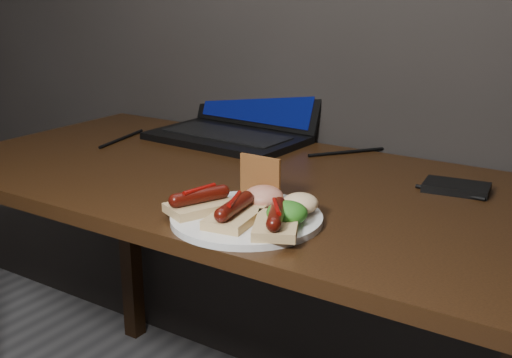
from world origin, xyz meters
name	(u,v)px	position (x,y,z in m)	size (l,w,h in m)	color
desk	(241,214)	(0.00, 1.38, 0.66)	(1.40, 0.70, 0.75)	#331D0C
laptop	(240,117)	(-0.20, 1.67, 0.81)	(0.41, 0.34, 0.25)	black
hard_drive	(456,187)	(0.42, 1.53, 0.76)	(0.13, 0.08, 0.02)	black
desk_cables	(277,158)	(0.00, 1.53, 0.75)	(0.96, 0.40, 0.01)	black
plate	(247,218)	(0.16, 1.16, 0.76)	(0.27, 0.27, 0.01)	silver
bread_sausage_left	(200,202)	(0.08, 1.13, 0.78)	(0.11, 0.13, 0.04)	#D9B67F
bread_sausage_center	(234,213)	(0.17, 1.12, 0.78)	(0.09, 0.12, 0.04)	#D9B67F
bread_sausage_right	(276,220)	(0.24, 1.13, 0.78)	(0.11, 0.13, 0.04)	#D9B67F
crispbread	(260,178)	(0.14, 1.24, 0.80)	(0.09, 0.01, 0.09)	#965529
salad_greens	(287,213)	(0.24, 1.16, 0.78)	(0.07, 0.07, 0.04)	#185410
salsa_mound	(264,197)	(0.17, 1.21, 0.78)	(0.07, 0.07, 0.04)	#AA1114
coleslaw_mound	(300,203)	(0.24, 1.22, 0.78)	(0.06, 0.06, 0.04)	beige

